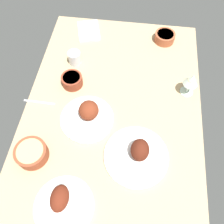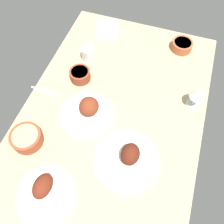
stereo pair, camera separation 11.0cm
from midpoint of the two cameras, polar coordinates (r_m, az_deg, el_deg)
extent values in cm
cube|color=tan|center=(118.64, -2.65, -1.18)|extent=(140.00, 90.00, 4.00)
cylinder|color=white|center=(115.91, -8.88, -1.90)|extent=(26.32, 26.32, 1.60)
ellipsoid|color=maroon|center=(112.47, -8.56, 0.19)|extent=(10.18, 9.73, 8.94)
cylinder|color=white|center=(105.08, -14.90, -21.86)|extent=(24.72, 24.72, 1.60)
ellipsoid|color=#602314|center=(101.76, -16.05, -20.10)|extent=(10.67, 7.56, 7.30)
cylinder|color=white|center=(106.99, 2.98, -11.12)|extent=(29.43, 29.43, 1.60)
ellipsoid|color=#511E11|center=(102.68, 3.83, -9.60)|extent=(10.11, 8.32, 9.27)
cylinder|color=brown|center=(127.57, -12.28, 7.42)|extent=(11.18, 11.18, 5.93)
cylinder|color=#DBCC7A|center=(125.67, -12.49, 8.10)|extent=(9.17, 9.17, 1.00)
cylinder|color=#A35133|center=(149.86, 10.73, 17.55)|extent=(12.14, 12.14, 5.35)
cylinder|color=#4C192D|center=(148.43, 10.88, 18.16)|extent=(9.95, 9.95, 1.00)
cylinder|color=brown|center=(112.72, -21.92, -9.67)|extent=(14.42, 14.42, 6.33)
cylinder|color=#D6BC70|center=(110.39, -22.37, -9.18)|extent=(11.82, 11.82, 1.00)
cylinder|color=silver|center=(128.36, 15.55, 4.64)|extent=(7.00, 7.00, 0.50)
cylinder|color=silver|center=(125.40, 15.95, 5.61)|extent=(1.00, 1.00, 7.00)
cone|color=silver|center=(120.20, 16.72, 7.46)|extent=(7.60, 7.60, 6.50)
cylinder|color=beige|center=(121.30, 16.55, 7.05)|extent=(4.18, 4.18, 2.80)
cylinder|color=silver|center=(136.68, -11.54, 12.81)|extent=(7.10, 7.10, 7.58)
cube|color=white|center=(156.23, -7.91, 19.12)|extent=(20.94, 17.41, 1.20)
cube|color=silver|center=(127.38, -19.86, 2.04)|extent=(1.21, 16.61, 0.80)
camera|label=1|loc=(0.06, -92.75, -4.78)|focal=37.06mm
camera|label=2|loc=(0.06, 87.25, 4.78)|focal=37.06mm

